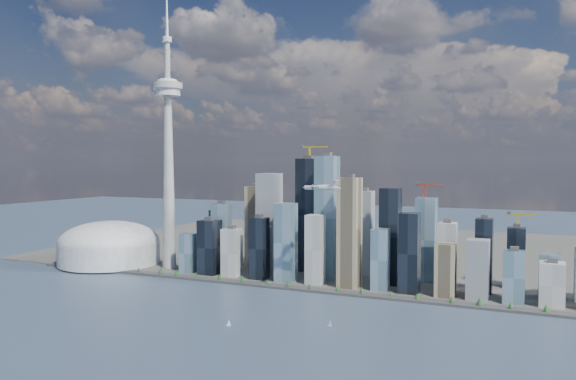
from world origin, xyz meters
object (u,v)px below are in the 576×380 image
at_px(airplane, 321,187).
at_px(dome_stadium, 109,245).
at_px(sailboat_west, 229,324).
at_px(sailboat_east, 330,324).
at_px(needle_tower, 168,148).

bearing_deg(airplane, dome_stadium, 173.23).
bearing_deg(sailboat_west, dome_stadium, 131.05).
relative_size(airplane, sailboat_east, 6.52).
relative_size(dome_stadium, sailboat_west, 22.35).
bearing_deg(dome_stadium, needle_tower, 4.09).
distance_m(needle_tower, airplane, 374.83).
relative_size(needle_tower, dome_stadium, 2.75).
xyz_separation_m(dome_stadium, airplane, (494.00, -95.09, 132.05)).
xyz_separation_m(needle_tower, dome_stadium, (-140.00, -10.00, -196.40)).
bearing_deg(dome_stadium, sailboat_west, -32.06).
bearing_deg(sailboat_east, needle_tower, 167.33).
bearing_deg(sailboat_west, needle_tower, 119.30).
bearing_deg(airplane, needle_tower, 167.59).
height_order(needle_tower, sailboat_east, needle_tower).
height_order(dome_stadium, sailboat_east, dome_stadium).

